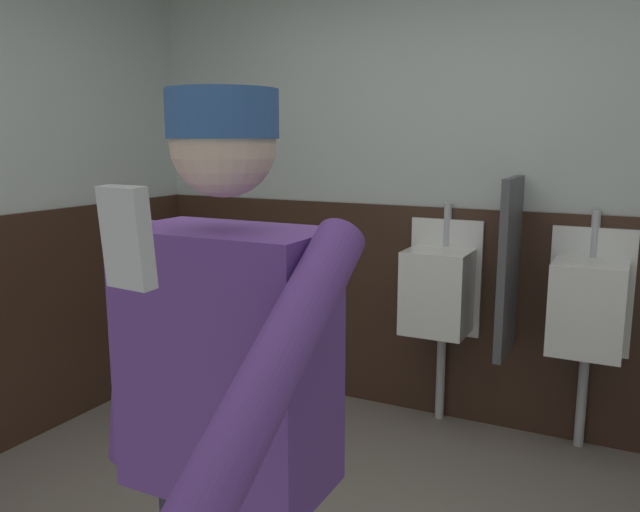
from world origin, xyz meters
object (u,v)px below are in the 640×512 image
at_px(cell_phone, 127,238).
at_px(person, 229,437).
at_px(urinal_middle, 588,306).
at_px(urinal_left, 439,290).

bearing_deg(cell_phone, person, 121.58).
height_order(urinal_middle, cell_phone, cell_phone).
bearing_deg(urinal_left, urinal_middle, 0.00).
bearing_deg(urinal_middle, person, -103.06).
bearing_deg(person, urinal_left, 95.45).
bearing_deg(cell_phone, urinal_middle, 90.50).
relative_size(urinal_middle, person, 0.74).
relative_size(person, cell_phone, 15.24).
height_order(urinal_middle, person, person).
xyz_separation_m(urinal_left, cell_phone, (0.45, -2.79, 0.70)).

